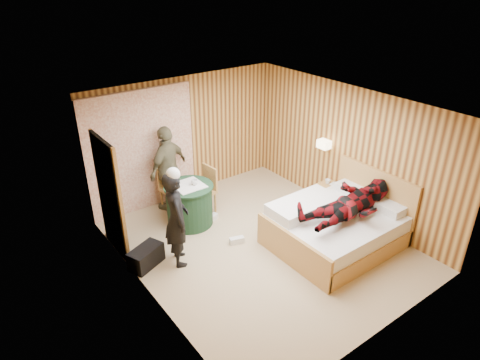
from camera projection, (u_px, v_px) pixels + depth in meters
floor at (260, 245)px, 7.53m from camera, size 4.20×5.00×0.01m
ceiling at (264, 107)px, 6.40m from camera, size 4.20×5.00×0.01m
wall_back at (185, 137)px, 8.76m from camera, size 4.20×0.02×2.50m
wall_left at (143, 223)px, 5.85m from camera, size 0.02×5.00×2.50m
wall_right at (348, 152)px, 8.08m from camera, size 0.02×5.00×2.50m
curtain at (141, 152)px, 8.20m from camera, size 2.20×0.08×2.40m
doorway at (109, 197)px, 6.98m from camera, size 0.06×0.90×2.05m
wall_lamp at (324, 144)px, 8.28m from camera, size 0.26×0.24×0.16m
bed at (336, 226)px, 7.45m from camera, size 2.15×1.70×1.17m
nightstand at (331, 198)px, 8.47m from camera, size 0.41×0.56×0.54m
round_table at (190, 204)px, 7.98m from camera, size 0.91×0.91×0.81m
chair_far at (170, 184)px, 8.44m from camera, size 0.46×0.46×0.93m
chair_near at (206, 186)px, 8.33m from camera, size 0.47×0.47×0.95m
duffel_bag at (146, 257)px, 6.95m from camera, size 0.66×0.51×0.33m
sneaker_left at (212, 218)px, 8.22m from camera, size 0.27×0.17×0.11m
sneaker_right at (237, 240)px, 7.55m from camera, size 0.28×0.17×0.11m
woman_standing at (177, 219)px, 6.76m from camera, size 0.56×0.69×1.63m
man_at_table at (168, 168)px, 8.33m from camera, size 1.09×0.80×1.72m
man_on_bed at (353, 197)px, 6.99m from camera, size 0.86×0.67×1.77m
book_lower at (334, 187)px, 8.31m from camera, size 0.21×0.26×0.02m
book_upper at (334, 186)px, 8.30m from camera, size 0.25×0.28×0.02m
cup_nightstand at (328, 181)px, 8.42m from camera, size 0.10×0.10×0.09m
cup_table at (194, 182)px, 7.80m from camera, size 0.16×0.16×0.10m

